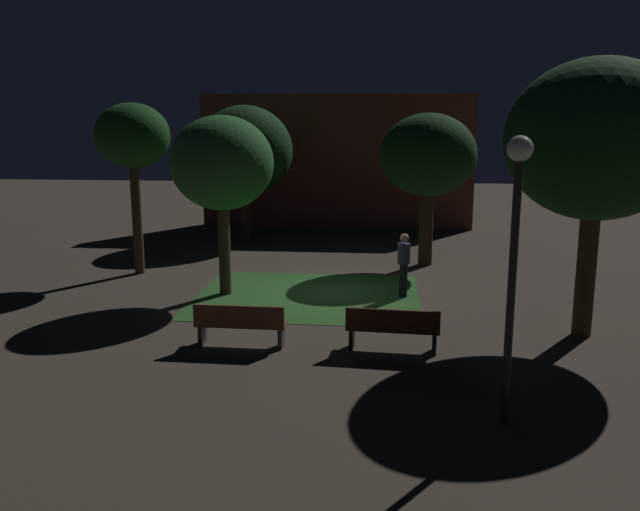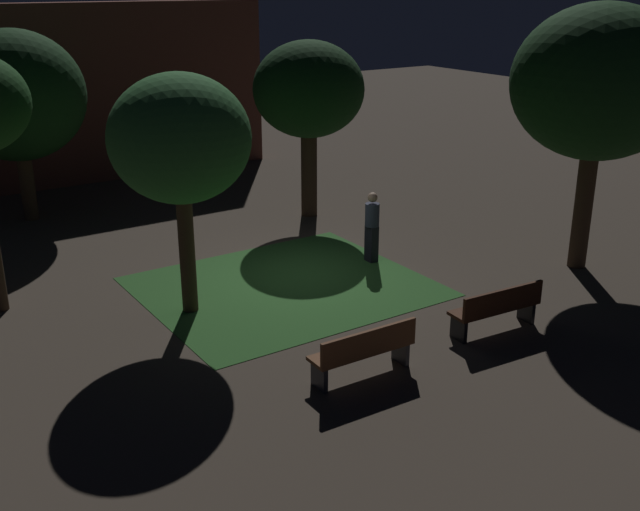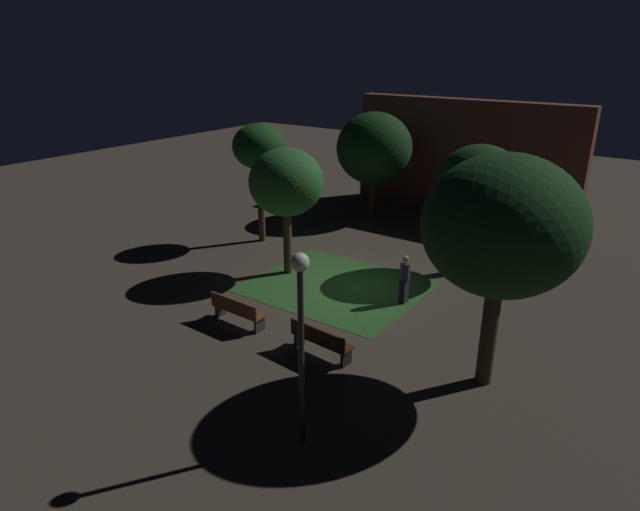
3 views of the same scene
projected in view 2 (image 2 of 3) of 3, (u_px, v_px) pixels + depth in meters
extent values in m
plane|color=#473D33|center=(302.00, 277.00, 16.27)|extent=(60.00, 60.00, 0.00)
cube|color=#2D6028|center=(284.00, 287.00, 15.73)|extent=(5.62, 4.86, 0.01)
cube|color=brown|center=(361.00, 350.00, 12.10)|extent=(1.81, 0.52, 0.06)
cube|color=brown|center=(370.00, 342.00, 11.86)|extent=(1.80, 0.10, 0.40)
cube|color=#2D2D33|center=(319.00, 376.00, 11.78)|extent=(0.09, 0.39, 0.42)
cube|color=#2D2D33|center=(400.00, 351.00, 12.59)|extent=(0.09, 0.39, 0.42)
cube|color=#422314|center=(494.00, 307.00, 13.66)|extent=(1.83, 0.61, 0.06)
cube|color=#422314|center=(503.00, 300.00, 13.41)|extent=(1.80, 0.19, 0.40)
cube|color=black|center=(459.00, 329.00, 13.37)|extent=(0.11, 0.39, 0.42)
cube|color=black|center=(526.00, 310.00, 14.11)|extent=(0.11, 0.39, 0.42)
cylinder|color=#38281C|center=(309.00, 168.00, 20.07)|extent=(0.43, 0.43, 2.57)
ellipsoid|color=#143816|center=(309.00, 89.00, 19.36)|extent=(2.87, 2.87, 2.47)
cylinder|color=#423021|center=(187.00, 246.00, 14.18)|extent=(0.30, 0.30, 2.64)
ellipsoid|color=#28662D|center=(180.00, 138.00, 13.48)|extent=(2.57, 2.57, 2.34)
cylinder|color=#423021|center=(584.00, 200.00, 16.34)|extent=(0.39, 0.39, 3.04)
ellipsoid|color=#143816|center=(599.00, 82.00, 15.48)|extent=(3.59, 3.59, 3.19)
cylinder|color=#423021|center=(26.00, 177.00, 19.78)|extent=(0.37, 0.37, 2.29)
ellipsoid|color=#143816|center=(15.00, 96.00, 19.05)|extent=(3.49, 3.49, 3.29)
cube|color=black|center=(371.00, 244.00, 17.02)|extent=(0.21, 0.29, 0.84)
cylinder|color=#33384C|center=(372.00, 215.00, 16.78)|extent=(0.32, 0.32, 0.52)
sphere|color=tan|center=(373.00, 197.00, 16.64)|extent=(0.22, 0.22, 0.22)
cube|color=brown|center=(99.00, 93.00, 23.36)|extent=(10.99, 0.80, 5.37)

